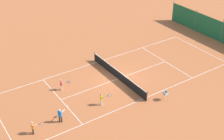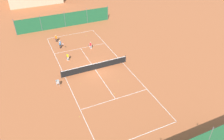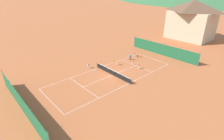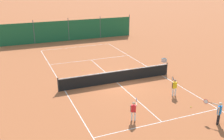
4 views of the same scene
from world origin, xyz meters
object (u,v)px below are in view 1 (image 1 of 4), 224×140
tennis_net (118,75)px  tennis_ball_mid_court (152,84)px  player_near_service (102,98)px  player_far_baseline (62,84)px  player_near_baseline (60,114)px  tennis_ball_far_corner (12,101)px  tennis_ball_alley_left (158,62)px  tennis_ball_by_net_left (136,62)px  tennis_ball_service_box (83,112)px  player_far_service (33,127)px  tennis_ball_near_corner (202,77)px  ball_hopper (166,94)px

tennis_net → tennis_ball_mid_court: (-2.69, -2.18, -0.47)m
player_near_service → player_far_baseline: size_ratio=1.02×
player_near_baseline → tennis_ball_far_corner: (4.94, 2.48, -0.73)m
player_near_baseline → player_far_baseline: 4.67m
tennis_ball_alley_left → tennis_ball_by_net_left: 2.39m
tennis_net → tennis_ball_by_net_left: size_ratio=139.09×
tennis_ball_service_box → tennis_ball_alley_left: bearing=-75.3°
tennis_net → player_far_service: (-2.88, 10.14, 0.21)m
tennis_ball_near_corner → tennis_ball_far_corner: size_ratio=1.00×
tennis_ball_service_box → tennis_ball_by_net_left: bearing=-64.9°
player_far_service → tennis_net: bearing=-74.1°
player_far_service → ball_hopper: (-2.42, -11.71, -0.04)m
tennis_ball_service_box → ball_hopper: ball_hopper is taller
tennis_ball_mid_court → ball_hopper: 2.75m
player_near_baseline → player_far_service: (-0.12, 2.43, -0.06)m
player_near_service → tennis_ball_near_corner: player_near_service is taller
tennis_ball_by_net_left → player_near_service: bearing=120.9°
tennis_net → tennis_ball_far_corner: (2.17, 10.19, -0.47)m
tennis_net → player_near_service: bearing=126.5°
player_near_service → ball_hopper: 5.84m
player_near_service → tennis_ball_by_net_left: 8.55m
tennis_ball_by_net_left → tennis_ball_near_corner: same height
tennis_ball_mid_court → tennis_ball_alley_left: bearing=-49.0°
tennis_ball_far_corner → player_far_baseline: bearing=-99.7°
tennis_ball_far_corner → ball_hopper: (-7.47, -11.76, 0.63)m
player_near_baseline → player_far_service: bearing=92.8°
player_far_service → tennis_ball_service_box: player_far_service is taller
player_far_service → player_far_baseline: bearing=-46.9°
tennis_net → tennis_ball_far_corner: tennis_net is taller
player_near_baseline → tennis_ball_far_corner: player_near_baseline is taller
player_near_service → player_far_service: bearing=91.5°
tennis_net → tennis_ball_far_corner: size_ratio=139.09×
tennis_net → player_far_service: player_far_service is taller
player_near_service → tennis_ball_service_box: size_ratio=18.12×
tennis_ball_by_net_left → ball_hopper: 7.30m
tennis_ball_alley_left → tennis_ball_mid_court: 4.54m
tennis_ball_far_corner → tennis_ball_service_box: same height
tennis_net → player_far_baseline: player_far_baseline is taller
player_far_service → player_far_baseline: player_far_service is taller
player_near_baseline → player_far_baseline: bearing=-27.2°
tennis_net → tennis_ball_service_box: 6.22m
player_far_service → player_far_baseline: size_ratio=1.03×
player_near_service → ball_hopper: player_near_service is taller
player_far_baseline → tennis_ball_alley_left: player_far_baseline is taller
tennis_ball_service_box → ball_hopper: bearing=-110.2°
player_near_service → ball_hopper: (-2.59, -5.24, -0.04)m
tennis_ball_alley_left → tennis_ball_service_box: 11.58m
tennis_ball_alley_left → tennis_ball_by_net_left: size_ratio=1.00×
player_far_baseline → tennis_ball_near_corner: (-5.87, -12.91, -0.65)m
tennis_net → player_near_baseline: 8.19m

